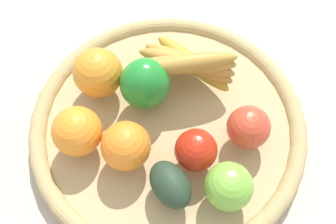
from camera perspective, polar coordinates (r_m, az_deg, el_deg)
name	(u,v)px	position (r m, az deg, el deg)	size (l,w,h in m)	color
ground_plane	(168,129)	(0.66, 0.00, -2.54)	(2.40, 2.40, 0.00)	#BAAD9B
basket	(168,124)	(0.64, 0.00, -1.76)	(0.46, 0.46, 0.04)	tan
apple_0	(248,127)	(0.59, 11.94, -2.25)	(0.07, 0.07, 0.07)	#D0442B
avocado	(170,185)	(0.55, 0.34, -10.80)	(0.08, 0.05, 0.05)	#243826
bell_pepper	(145,84)	(0.61, -3.44, 4.24)	(0.08, 0.07, 0.09)	#218B2E
banana_bunch	(188,63)	(0.64, 2.96, 7.28)	(0.14, 0.17, 0.08)	gold
orange_0	(98,73)	(0.64, -10.42, 5.79)	(0.08, 0.08, 0.08)	orange
orange_2	(126,146)	(0.57, -6.31, -5.07)	(0.07, 0.07, 0.07)	orange
apple_1	(196,150)	(0.57, 4.19, -5.70)	(0.06, 0.06, 0.06)	red
apple_2	(229,186)	(0.55, 9.05, -10.91)	(0.07, 0.07, 0.07)	#7ABA3D
orange_1	(77,131)	(0.59, -13.42, -2.83)	(0.08, 0.08, 0.08)	orange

